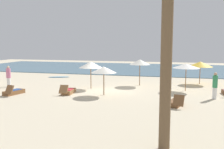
{
  "coord_description": "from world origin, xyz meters",
  "views": [
    {
      "loc": [
        5.08,
        -17.57,
        3.55
      ],
      "look_at": [
        0.19,
        1.34,
        1.1
      ],
      "focal_mm": 40.57,
      "sensor_mm": 36.0,
      "label": 1
    }
  ],
  "objects_px": {
    "umbrella_1": "(104,70)",
    "umbrella_6": "(186,66)",
    "lounger_1": "(68,91)",
    "person_5": "(9,76)",
    "umbrella_0": "(200,64)",
    "umbrella_2": "(91,65)",
    "lounger_0": "(14,92)",
    "umbrella_5": "(140,62)",
    "surfboard": "(59,77)",
    "lounger_2": "(176,103)",
    "person_3": "(215,86)"
  },
  "relations": [
    {
      "from": "lounger_1",
      "to": "person_5",
      "type": "height_order",
      "value": "person_5"
    },
    {
      "from": "umbrella_1",
      "to": "umbrella_6",
      "type": "distance_m",
      "value": 6.23
    },
    {
      "from": "lounger_2",
      "to": "person_5",
      "type": "height_order",
      "value": "person_5"
    },
    {
      "from": "umbrella_1",
      "to": "lounger_2",
      "type": "relative_size",
      "value": 1.14
    },
    {
      "from": "umbrella_5",
      "to": "umbrella_2",
      "type": "bearing_deg",
      "value": -145.71
    },
    {
      "from": "umbrella_2",
      "to": "umbrella_6",
      "type": "xyz_separation_m",
      "value": [
        7.14,
        0.84,
        -0.01
      ]
    },
    {
      "from": "umbrella_5",
      "to": "lounger_0",
      "type": "bearing_deg",
      "value": -143.17
    },
    {
      "from": "umbrella_0",
      "to": "umbrella_2",
      "type": "distance_m",
      "value": 9.49
    },
    {
      "from": "person_5",
      "to": "surfboard",
      "type": "bearing_deg",
      "value": 77.73
    },
    {
      "from": "lounger_1",
      "to": "surfboard",
      "type": "distance_m",
      "value": 8.81
    },
    {
      "from": "umbrella_5",
      "to": "person_3",
      "type": "height_order",
      "value": "umbrella_5"
    },
    {
      "from": "umbrella_2",
      "to": "lounger_2",
      "type": "xyz_separation_m",
      "value": [
        6.49,
        -3.96,
        -1.69
      ]
    },
    {
      "from": "person_3",
      "to": "umbrella_5",
      "type": "bearing_deg",
      "value": 143.54
    },
    {
      "from": "umbrella_6",
      "to": "person_3",
      "type": "relative_size",
      "value": 1.18
    },
    {
      "from": "umbrella_2",
      "to": "umbrella_1",
      "type": "bearing_deg",
      "value": -52.25
    },
    {
      "from": "umbrella_2",
      "to": "umbrella_0",
      "type": "bearing_deg",
      "value": 27.42
    },
    {
      "from": "umbrella_2",
      "to": "lounger_0",
      "type": "relative_size",
      "value": 1.23
    },
    {
      "from": "lounger_1",
      "to": "person_3",
      "type": "height_order",
      "value": "person_3"
    },
    {
      "from": "lounger_1",
      "to": "person_5",
      "type": "xyz_separation_m",
      "value": [
        -5.84,
        1.37,
        0.68
      ]
    },
    {
      "from": "umbrella_2",
      "to": "lounger_1",
      "type": "relative_size",
      "value": 1.21
    },
    {
      "from": "umbrella_6",
      "to": "surfboard",
      "type": "bearing_deg",
      "value": 160.58
    },
    {
      "from": "umbrella_0",
      "to": "umbrella_1",
      "type": "height_order",
      "value": "umbrella_1"
    },
    {
      "from": "umbrella_6",
      "to": "lounger_1",
      "type": "height_order",
      "value": "umbrella_6"
    },
    {
      "from": "umbrella_6",
      "to": "umbrella_1",
      "type": "bearing_deg",
      "value": -150.92
    },
    {
      "from": "umbrella_0",
      "to": "umbrella_6",
      "type": "distance_m",
      "value": 3.76
    },
    {
      "from": "person_3",
      "to": "person_5",
      "type": "relative_size",
      "value": 1.0
    },
    {
      "from": "person_3",
      "to": "lounger_1",
      "type": "bearing_deg",
      "value": -175.61
    },
    {
      "from": "umbrella_1",
      "to": "umbrella_6",
      "type": "height_order",
      "value": "umbrella_6"
    },
    {
      "from": "umbrella_5",
      "to": "person_3",
      "type": "xyz_separation_m",
      "value": [
        5.37,
        -3.97,
        -1.09
      ]
    },
    {
      "from": "lounger_0",
      "to": "lounger_1",
      "type": "xyz_separation_m",
      "value": [
        3.57,
        1.21,
        -0.0
      ]
    },
    {
      "from": "lounger_2",
      "to": "surfboard",
      "type": "distance_m",
      "value": 14.99
    },
    {
      "from": "umbrella_0",
      "to": "lounger_1",
      "type": "relative_size",
      "value": 1.19
    },
    {
      "from": "lounger_2",
      "to": "surfboard",
      "type": "xyz_separation_m",
      "value": [
        -11.84,
        9.2,
        -0.14
      ]
    },
    {
      "from": "umbrella_1",
      "to": "lounger_1",
      "type": "relative_size",
      "value": 1.13
    },
    {
      "from": "umbrella_6",
      "to": "person_5",
      "type": "relative_size",
      "value": 1.18
    },
    {
      "from": "lounger_1",
      "to": "umbrella_5",
      "type": "bearing_deg",
      "value": 47.36
    },
    {
      "from": "person_3",
      "to": "lounger_0",
      "type": "bearing_deg",
      "value": -171.62
    },
    {
      "from": "umbrella_6",
      "to": "umbrella_0",
      "type": "bearing_deg",
      "value": 70.06
    },
    {
      "from": "umbrella_6",
      "to": "lounger_1",
      "type": "xyz_separation_m",
      "value": [
        -8.0,
        -3.18,
        -1.68
      ]
    },
    {
      "from": "lounger_1",
      "to": "lounger_2",
      "type": "relative_size",
      "value": 1.01
    },
    {
      "from": "lounger_1",
      "to": "surfboard",
      "type": "relative_size",
      "value": 0.79
    },
    {
      "from": "lounger_0",
      "to": "person_5",
      "type": "height_order",
      "value": "person_5"
    },
    {
      "from": "umbrella_5",
      "to": "person_3",
      "type": "bearing_deg",
      "value": -36.46
    },
    {
      "from": "lounger_0",
      "to": "lounger_1",
      "type": "bearing_deg",
      "value": 18.74
    },
    {
      "from": "umbrella_0",
      "to": "lounger_2",
      "type": "relative_size",
      "value": 1.2
    },
    {
      "from": "lounger_0",
      "to": "umbrella_2",
      "type": "bearing_deg",
      "value": 38.72
    },
    {
      "from": "umbrella_6",
      "to": "lounger_0",
      "type": "height_order",
      "value": "umbrella_6"
    },
    {
      "from": "umbrella_0",
      "to": "umbrella_2",
      "type": "height_order",
      "value": "umbrella_2"
    },
    {
      "from": "umbrella_2",
      "to": "lounger_1",
      "type": "xyz_separation_m",
      "value": [
        -0.86,
        -2.34,
        -1.69
      ]
    },
    {
      "from": "umbrella_1",
      "to": "surfboard",
      "type": "xyz_separation_m",
      "value": [
        -7.05,
        7.43,
        -1.71
      ]
    }
  ]
}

